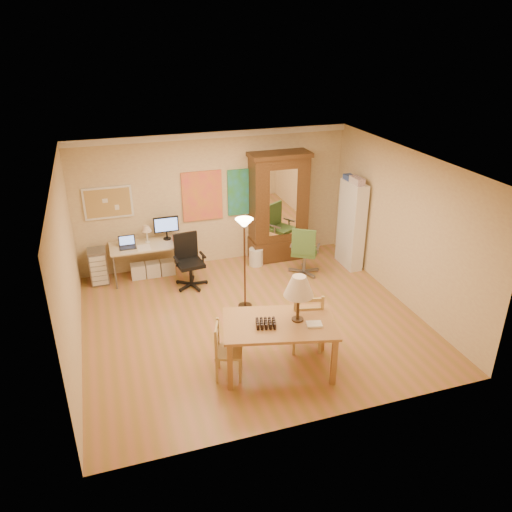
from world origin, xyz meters
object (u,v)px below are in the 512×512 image
object	(u,v)px
armoire	(278,214)
bookshelf	(351,225)
computer_desk	(153,256)
dining_table	(286,313)
office_chair_black	(190,273)
office_chair_green	(304,262)

from	to	relation	value
armoire	bookshelf	xyz separation A→B (m)	(1.27, -0.81, -0.10)
computer_desk	bookshelf	world-z (taller)	bookshelf
dining_table	office_chair_black	bearing A→B (deg)	105.60
computer_desk	dining_table	bearing A→B (deg)	-68.18
office_chair_green	bookshelf	distance (m)	1.22
dining_table	office_chair_green	xyz separation A→B (m)	(1.43, 2.67, -0.65)
computer_desk	armoire	distance (m)	2.68
dining_table	office_chair_black	size ratio (longest dim) A/B	1.70
office_chair_green	computer_desk	bearing A→B (deg)	163.34
computer_desk	armoire	bearing A→B (deg)	1.82
office_chair_black	office_chair_green	xyz separation A→B (m)	(2.24, -0.23, 0.00)
office_chair_green	armoire	bearing A→B (deg)	102.86
office_chair_black	bookshelf	world-z (taller)	bookshelf
armoire	bookshelf	world-z (taller)	armoire
computer_desk	office_chair_black	bearing A→B (deg)	-45.74
computer_desk	office_chair_black	size ratio (longest dim) A/B	1.51
computer_desk	office_chair_black	xyz separation A→B (m)	(0.60, -0.61, -0.16)
office_chair_black	armoire	world-z (taller)	armoire
office_chair_green	armoire	size ratio (longest dim) A/B	0.46
bookshelf	office_chair_black	bearing A→B (deg)	178.08
bookshelf	armoire	bearing A→B (deg)	147.46
dining_table	office_chair_black	xyz separation A→B (m)	(-0.81, 2.91, -0.66)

